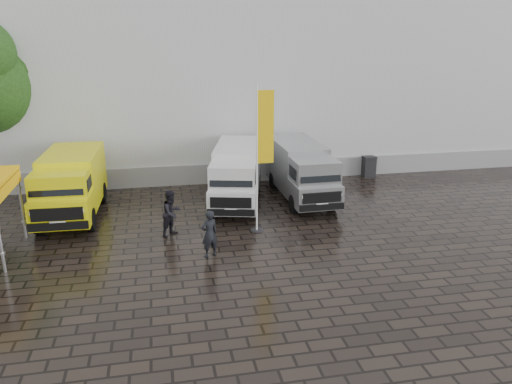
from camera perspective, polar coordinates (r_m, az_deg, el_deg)
ground at (r=18.20m, az=1.55°, el=-5.82°), size 120.00×120.00×0.00m
exhibition_hall at (r=32.80m, az=-1.25°, el=15.49°), size 44.00×16.00×12.00m
hall_plinth at (r=25.79m, az=1.98°, el=2.49°), size 44.00×0.15×1.00m
van_yellow at (r=21.73m, az=-20.40°, el=0.59°), size 2.32×5.62×2.56m
van_white at (r=22.06m, az=-2.22°, el=1.86°), size 3.23×6.03×2.49m
van_silver at (r=22.70m, az=5.18°, el=2.26°), size 1.99×5.78×2.49m
flagpole at (r=18.37m, az=0.67°, el=4.76°), size 0.88×0.50×5.57m
wheelie_bin at (r=27.07m, az=12.76°, el=2.88°), size 0.67×0.67×1.08m
person_front at (r=16.89m, az=-5.34°, el=-4.77°), size 0.71×0.59×1.65m
person_tent at (r=18.84m, az=-9.61°, el=-2.37°), size 1.07×1.07×1.75m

